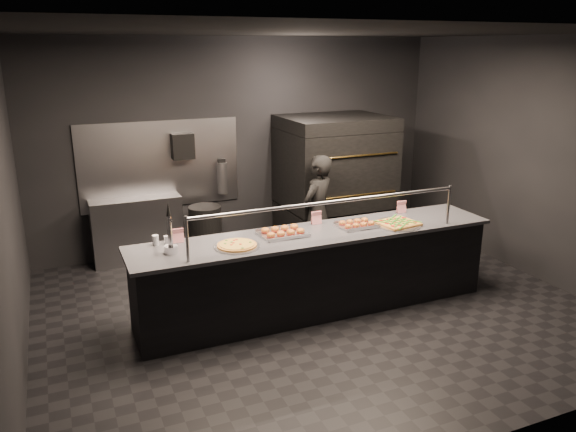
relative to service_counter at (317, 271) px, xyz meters
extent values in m
plane|color=black|center=(0.00, 0.00, -0.46)|extent=(6.00, 6.00, 0.00)
plane|color=black|center=(0.00, 0.00, 2.54)|extent=(6.00, 6.00, 0.00)
cube|color=black|center=(0.00, 2.50, 1.04)|extent=(6.00, 0.04, 3.00)
cube|color=black|center=(0.00, -2.50, 1.04)|extent=(6.00, 0.04, 3.00)
cube|color=black|center=(-3.00, 0.00, 1.04)|extent=(0.04, 5.00, 3.00)
cube|color=black|center=(3.00, 0.00, 1.04)|extent=(0.04, 5.00, 3.00)
cube|color=#99999E|center=(-1.20, 2.48, 0.84)|extent=(2.20, 0.02, 1.20)
cube|color=black|center=(0.00, 0.00, -0.02)|extent=(4.00, 0.70, 0.88)
cube|color=#323237|center=(0.00, 0.00, 0.44)|extent=(4.10, 0.78, 0.04)
cylinder|color=#99999E|center=(-1.50, -0.30, 0.68)|extent=(0.03, 0.03, 0.45)
cylinder|color=#99999E|center=(1.50, -0.30, 0.68)|extent=(0.03, 0.03, 0.45)
cylinder|color=#99999E|center=(0.00, -0.30, 0.88)|extent=(3.00, 0.04, 0.04)
cube|color=black|center=(1.20, 1.90, -0.16)|extent=(1.50, 1.15, 0.60)
cube|color=black|center=(1.20, 1.90, 0.44)|extent=(1.50, 1.20, 0.55)
cube|color=black|center=(1.20, 1.90, 0.99)|extent=(1.50, 1.20, 0.55)
cube|color=black|center=(1.20, 1.90, 1.36)|extent=(1.50, 1.20, 0.18)
cylinder|color=gold|center=(1.20, 1.28, 0.44)|extent=(1.30, 0.02, 0.02)
cylinder|color=gold|center=(1.20, 1.28, 0.99)|extent=(1.30, 0.02, 0.02)
cube|color=#99999E|center=(-1.60, 2.32, -0.01)|extent=(1.20, 0.35, 0.90)
cube|color=black|center=(-0.90, 2.39, 1.09)|extent=(0.30, 0.20, 0.35)
cylinder|color=#B2B2B7|center=(-0.35, 2.40, 0.59)|extent=(0.14, 0.14, 0.45)
cube|color=black|center=(-0.35, 2.40, 0.84)|extent=(0.10, 0.06, 0.06)
cylinder|color=silver|center=(-1.60, -0.01, 0.49)|extent=(0.13, 0.13, 0.08)
cylinder|color=silver|center=(-1.60, -0.01, 0.67)|extent=(0.05, 0.05, 0.34)
cylinder|color=silver|center=(-1.60, -0.09, 0.82)|extent=(0.02, 0.10, 0.02)
cone|color=black|center=(-1.60, -0.01, 0.90)|extent=(0.05, 0.05, 0.13)
cylinder|color=silver|center=(-0.95, -0.09, 0.46)|extent=(0.46, 0.46, 0.01)
cylinder|color=#C0863D|center=(-0.95, -0.09, 0.47)|extent=(0.40, 0.40, 0.02)
cylinder|color=gold|center=(-0.95, -0.09, 0.49)|extent=(0.35, 0.35, 0.01)
cube|color=silver|center=(-0.38, 0.08, 0.47)|extent=(0.53, 0.41, 0.02)
ellipsoid|color=#C16529|center=(-0.55, -0.01, 0.51)|extent=(0.09, 0.09, 0.06)
ellipsoid|color=#C16529|center=(-0.55, 0.16, 0.51)|extent=(0.09, 0.09, 0.06)
ellipsoid|color=#C16529|center=(-0.43, -0.01, 0.51)|extent=(0.09, 0.09, 0.06)
ellipsoid|color=#C16529|center=(-0.43, 0.16, 0.51)|extent=(0.09, 0.09, 0.06)
ellipsoid|color=#C16529|center=(-0.32, -0.01, 0.51)|extent=(0.09, 0.09, 0.06)
ellipsoid|color=#C16529|center=(-0.32, 0.16, 0.51)|extent=(0.09, 0.09, 0.06)
ellipsoid|color=#C16529|center=(-0.21, -0.01, 0.51)|extent=(0.09, 0.09, 0.06)
ellipsoid|color=#C16529|center=(-0.21, 0.16, 0.51)|extent=(0.09, 0.09, 0.06)
cube|color=silver|center=(0.50, 0.02, 0.47)|extent=(0.46, 0.36, 0.02)
ellipsoid|color=#C16529|center=(0.35, -0.05, 0.50)|extent=(0.08, 0.08, 0.05)
ellipsoid|color=#C16529|center=(0.35, 0.09, 0.50)|extent=(0.08, 0.08, 0.05)
ellipsoid|color=#C16529|center=(0.45, -0.05, 0.50)|extent=(0.08, 0.08, 0.05)
ellipsoid|color=#C16529|center=(0.45, 0.09, 0.50)|extent=(0.08, 0.08, 0.05)
ellipsoid|color=#C16529|center=(0.55, -0.05, 0.50)|extent=(0.08, 0.08, 0.05)
ellipsoid|color=#C16529|center=(0.55, 0.09, 0.50)|extent=(0.08, 0.08, 0.05)
ellipsoid|color=#C16529|center=(0.64, -0.05, 0.50)|extent=(0.08, 0.08, 0.05)
ellipsoid|color=#C16529|center=(0.64, 0.09, 0.50)|extent=(0.08, 0.08, 0.05)
cylinder|color=silver|center=(0.95, -0.12, 0.46)|extent=(0.53, 0.53, 0.01)
cube|color=#C0863D|center=(0.95, -0.12, 0.48)|extent=(0.47, 0.43, 0.02)
cube|color=gold|center=(0.95, -0.12, 0.49)|extent=(0.44, 0.41, 0.01)
cube|color=#378D28|center=(0.95, -0.12, 0.50)|extent=(0.42, 0.38, 0.01)
cylinder|color=silver|center=(-1.70, 0.28, 0.51)|extent=(0.06, 0.06, 0.11)
cylinder|color=silver|center=(-1.59, 0.28, 0.50)|extent=(0.05, 0.05, 0.09)
cube|color=white|center=(-1.47, 0.28, 0.53)|extent=(0.12, 0.04, 0.15)
cube|color=white|center=(0.12, 0.28, 0.53)|extent=(0.12, 0.04, 0.15)
cube|color=white|center=(1.27, 0.28, 0.53)|extent=(0.12, 0.04, 0.15)
cylinder|color=black|center=(-0.71, 2.06, -0.09)|extent=(0.45, 0.45, 0.75)
imported|color=black|center=(0.54, 1.11, 0.31)|extent=(0.67, 0.61, 1.54)
camera|label=1|loc=(-2.58, -5.20, 2.40)|focal=35.00mm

